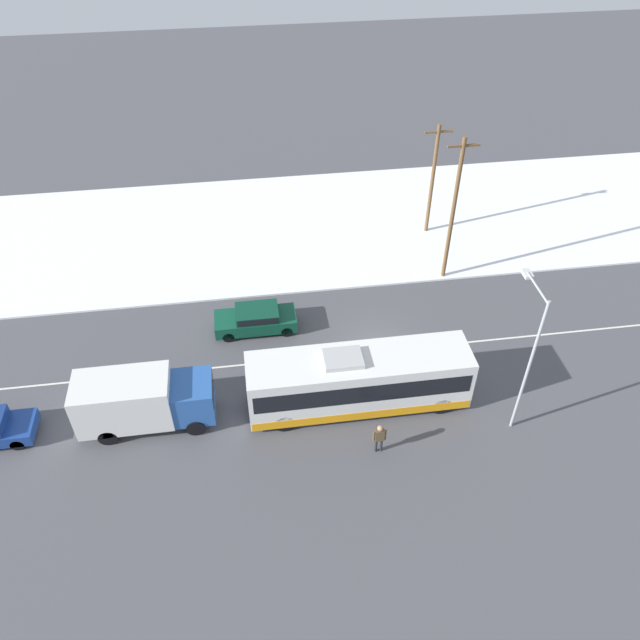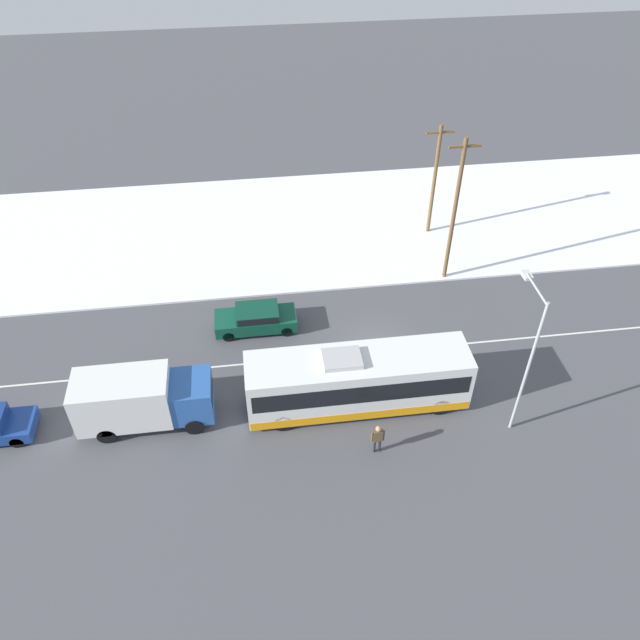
% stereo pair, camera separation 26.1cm
% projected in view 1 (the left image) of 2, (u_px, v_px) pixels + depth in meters
% --- Properties ---
extents(ground_plane, '(120.00, 120.00, 0.00)m').
position_uv_depth(ground_plane, '(376.00, 352.00, 33.60)').
color(ground_plane, '#4C4C51').
extents(snow_lot, '(80.00, 14.39, 0.12)m').
position_uv_depth(snow_lot, '(337.00, 224.00, 43.13)').
color(snow_lot, white).
rests_on(snow_lot, ground_plane).
extents(lane_marking_center, '(60.00, 0.12, 0.00)m').
position_uv_depth(lane_marking_center, '(376.00, 351.00, 33.60)').
color(lane_marking_center, silver).
rests_on(lane_marking_center, ground_plane).
extents(city_bus, '(10.62, 2.57, 3.30)m').
position_uv_depth(city_bus, '(359.00, 380.00, 29.77)').
color(city_bus, white).
rests_on(city_bus, ground_plane).
extents(box_truck, '(6.27, 2.30, 2.89)m').
position_uv_depth(box_truck, '(142.00, 400.00, 28.86)').
color(box_truck, silver).
rests_on(box_truck, ground_plane).
extents(sedan_car, '(4.49, 1.80, 1.42)m').
position_uv_depth(sedan_car, '(256.00, 318.00, 34.48)').
color(sedan_car, '#0F4733').
rests_on(sedan_car, ground_plane).
extents(pedestrian_at_stop, '(0.62, 0.28, 1.73)m').
position_uv_depth(pedestrian_at_stop, '(380.00, 436.00, 27.95)').
color(pedestrian_at_stop, '#23232D').
rests_on(pedestrian_at_stop, ground_plane).
extents(streetlamp, '(0.36, 2.49, 7.66)m').
position_uv_depth(streetlamp, '(529.00, 346.00, 26.96)').
color(streetlamp, '#9EA3A8').
rests_on(streetlamp, ground_plane).
extents(utility_pole_roadside, '(1.80, 0.24, 9.17)m').
position_uv_depth(utility_pole_roadside, '(453.00, 210.00, 35.52)').
color(utility_pole_roadside, brown).
rests_on(utility_pole_roadside, ground_plane).
extents(utility_pole_snowlot, '(1.80, 0.24, 7.65)m').
position_uv_depth(utility_pole_snowlot, '(433.00, 178.00, 39.90)').
color(utility_pole_snowlot, brown).
rests_on(utility_pole_snowlot, ground_plane).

